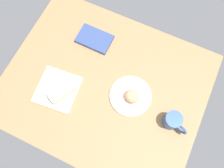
{
  "coord_description": "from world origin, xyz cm",
  "views": [
    {
      "loc": [
        20.17,
        -33.2,
        123.3
      ],
      "look_at": [
        4.03,
        1.26,
        7.0
      ],
      "focal_mm": 36.24,
      "sensor_mm": 36.0,
      "label": 1
    }
  ],
  "objects_px": {
    "scone_pastry": "(132,96)",
    "breakfast_wrap": "(62,91)",
    "book_stack": "(94,39)",
    "coffee_mug": "(173,121)",
    "round_plate": "(130,97)",
    "square_plate": "(58,89)",
    "sauce_cup": "(49,84)"
  },
  "relations": [
    {
      "from": "square_plate",
      "to": "book_stack",
      "type": "bearing_deg",
      "value": 83.0
    },
    {
      "from": "round_plate",
      "to": "scone_pastry",
      "type": "bearing_deg",
      "value": -25.26
    },
    {
      "from": "scone_pastry",
      "to": "square_plate",
      "type": "height_order",
      "value": "scone_pastry"
    },
    {
      "from": "round_plate",
      "to": "breakfast_wrap",
      "type": "distance_m",
      "value": 0.37
    },
    {
      "from": "scone_pastry",
      "to": "coffee_mug",
      "type": "height_order",
      "value": "coffee_mug"
    },
    {
      "from": "round_plate",
      "to": "book_stack",
      "type": "bearing_deg",
      "value": 144.97
    },
    {
      "from": "book_stack",
      "to": "scone_pastry",
      "type": "bearing_deg",
      "value": -34.8
    },
    {
      "from": "book_stack",
      "to": "coffee_mug",
      "type": "bearing_deg",
      "value": -24.85
    },
    {
      "from": "sauce_cup",
      "to": "book_stack",
      "type": "xyz_separation_m",
      "value": [
        0.09,
        0.36,
        -0.02
      ]
    },
    {
      "from": "sauce_cup",
      "to": "round_plate",
      "type": "bearing_deg",
      "value": 16.48
    },
    {
      "from": "round_plate",
      "to": "sauce_cup",
      "type": "height_order",
      "value": "sauce_cup"
    },
    {
      "from": "scone_pastry",
      "to": "breakfast_wrap",
      "type": "bearing_deg",
      "value": -159.16
    },
    {
      "from": "round_plate",
      "to": "breakfast_wrap",
      "type": "height_order",
      "value": "breakfast_wrap"
    },
    {
      "from": "square_plate",
      "to": "book_stack",
      "type": "height_order",
      "value": "book_stack"
    },
    {
      "from": "breakfast_wrap",
      "to": "coffee_mug",
      "type": "bearing_deg",
      "value": 38.69
    },
    {
      "from": "round_plate",
      "to": "coffee_mug",
      "type": "bearing_deg",
      "value": -8.26
    },
    {
      "from": "breakfast_wrap",
      "to": "book_stack",
      "type": "distance_m",
      "value": 0.37
    },
    {
      "from": "scone_pastry",
      "to": "square_plate",
      "type": "xyz_separation_m",
      "value": [
        -0.39,
        -0.13,
        -0.04
      ]
    },
    {
      "from": "round_plate",
      "to": "scone_pastry",
      "type": "distance_m",
      "value": 0.04
    },
    {
      "from": "round_plate",
      "to": "scone_pastry",
      "type": "xyz_separation_m",
      "value": [
        0.01,
        -0.0,
        0.04
      ]
    },
    {
      "from": "square_plate",
      "to": "breakfast_wrap",
      "type": "height_order",
      "value": "breakfast_wrap"
    },
    {
      "from": "book_stack",
      "to": "coffee_mug",
      "type": "height_order",
      "value": "coffee_mug"
    },
    {
      "from": "round_plate",
      "to": "square_plate",
      "type": "bearing_deg",
      "value": -160.75
    },
    {
      "from": "round_plate",
      "to": "book_stack",
      "type": "xyz_separation_m",
      "value": [
        -0.33,
        0.23,
        0.0
      ]
    },
    {
      "from": "coffee_mug",
      "to": "scone_pastry",
      "type": "bearing_deg",
      "value": 172.41
    },
    {
      "from": "scone_pastry",
      "to": "coffee_mug",
      "type": "bearing_deg",
      "value": -7.59
    },
    {
      "from": "round_plate",
      "to": "breakfast_wrap",
      "type": "bearing_deg",
      "value": -158.05
    },
    {
      "from": "square_plate",
      "to": "coffee_mug",
      "type": "bearing_deg",
      "value": 8.68
    },
    {
      "from": "sauce_cup",
      "to": "square_plate",
      "type": "bearing_deg",
      "value": -6.79
    },
    {
      "from": "scone_pastry",
      "to": "book_stack",
      "type": "bearing_deg",
      "value": 145.2
    },
    {
      "from": "coffee_mug",
      "to": "book_stack",
      "type": "bearing_deg",
      "value": 155.15
    },
    {
      "from": "square_plate",
      "to": "sauce_cup",
      "type": "height_order",
      "value": "sauce_cup"
    }
  ]
}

